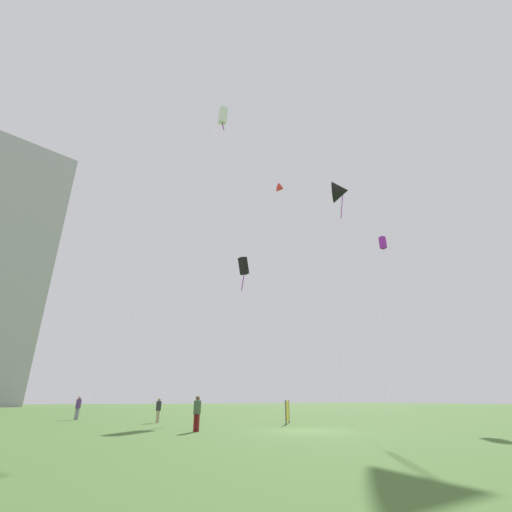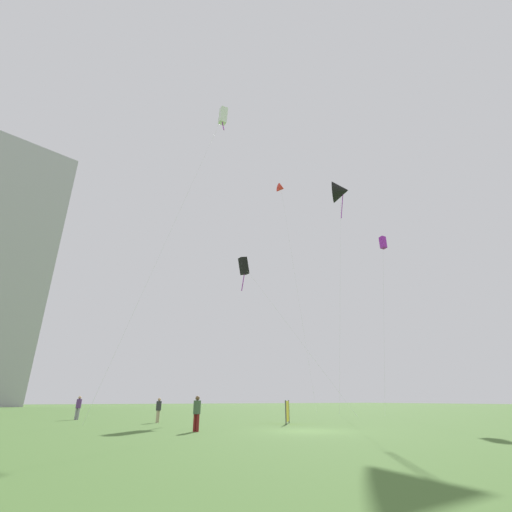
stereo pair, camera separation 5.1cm
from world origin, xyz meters
name	(u,v)px [view 1 (the left image)]	position (x,y,z in m)	size (l,w,h in m)	color
ground	(308,431)	(0.00, 0.00, 0.00)	(280.00, 280.00, 0.00)	#476B30
person_standing_0	(197,411)	(-5.43, 2.43, 1.01)	(0.39, 0.39, 1.75)	maroon
person_standing_1	(78,406)	(-10.35, 18.51, 1.07)	(0.41, 0.41, 1.84)	gray
person_standing_2	(158,408)	(-5.34, 11.25, 0.97)	(0.37, 0.37, 1.68)	tan
kite_flying_0	(281,188)	(14.73, 25.05, 33.86)	(2.93, 3.89, 34.65)	silver
kite_flying_1	(223,116)	(-0.71, 12.84, 31.99)	(10.05, 2.69, 33.10)	silver
kite_flying_3	(340,191)	(17.89, 14.68, 28.39)	(3.69, 4.66, 29.93)	silver
kite_flying_4	(244,266)	(5.03, 18.64, 16.36)	(8.36, 9.22, 17.54)	silver
kite_flying_6	(383,243)	(20.31, 10.83, 19.52)	(2.43, 1.49, 20.35)	silver
distant_highrise_0	(4,267)	(-30.06, 91.97, 34.22)	(19.98, 16.65, 68.45)	#A8A8AD
event_banner	(287,411)	(2.25, 5.54, 0.80)	(1.49, 1.91, 1.52)	#4C4C4C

